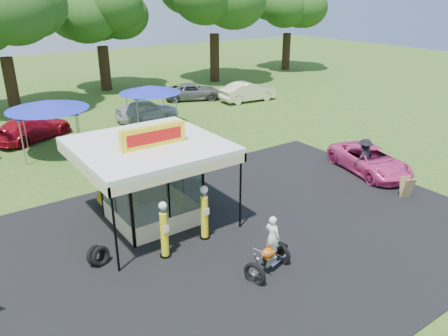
{
  "coord_description": "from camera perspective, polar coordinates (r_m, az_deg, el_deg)",
  "views": [
    {
      "loc": [
        -8.77,
        -9.62,
        8.79
      ],
      "look_at": [
        0.87,
        4.0,
        1.98
      ],
      "focal_mm": 35.0,
      "sensor_mm": 36.0,
      "label": 1
    }
  ],
  "objects": [
    {
      "name": "bg_car_c",
      "position": [
        32.28,
        -10.01,
        7.45
      ],
      "size": [
        4.6,
        2.11,
        1.53
      ],
      "primitive_type": "imported",
      "rotation": [
        0.0,
        0.0,
        1.5
      ],
      "color": "silver",
      "rests_on": "ground"
    },
    {
      "name": "asphalt_apron",
      "position": [
        16.99,
        1.52,
        -8.89
      ],
      "size": [
        20.0,
        14.0,
        0.04
      ],
      "primitive_type": "cube",
      "color": "black",
      "rests_on": "ground"
    },
    {
      "name": "motorcycle",
      "position": [
        14.78,
        6.1,
        -10.57
      ],
      "size": [
        1.87,
        1.25,
        2.12
      ],
      "rotation": [
        0.0,
        0.0,
        0.27
      ],
      "color": "black",
      "rests_on": "ground"
    },
    {
      "name": "bg_car_b",
      "position": [
        30.08,
        -23.74,
        4.78
      ],
      "size": [
        5.56,
        4.15,
        1.5
      ],
      "primitive_type": "imported",
      "rotation": [
        0.0,
        0.0,
        2.03
      ],
      "color": "#A40C20",
      "rests_on": "ground"
    },
    {
      "name": "oak_far_f",
      "position": [
        53.57,
        8.43,
        20.34
      ],
      "size": [
        9.39,
        9.39,
        11.32
      ],
      "color": "black",
      "rests_on": "ground"
    },
    {
      "name": "spare_tires",
      "position": [
        15.83,
        -16.13,
        -10.96
      ],
      "size": [
        0.93,
        0.74,
        0.75
      ],
      "rotation": [
        0.0,
        0.0,
        0.34
      ],
      "color": "black",
      "rests_on": "ground"
    },
    {
      "name": "oak_far_d",
      "position": [
        42.9,
        -16.04,
        19.17
      ],
      "size": [
        9.39,
        9.39,
        11.18
      ],
      "color": "black",
      "rests_on": "ground"
    },
    {
      "name": "bg_car_e",
      "position": [
        37.68,
        3.15,
        9.92
      ],
      "size": [
        5.03,
        2.13,
        1.61
      ],
      "primitive_type": "imported",
      "rotation": [
        0.0,
        0.0,
        1.48
      ],
      "color": "beige",
      "rests_on": "ground"
    },
    {
      "name": "a_frame_sign",
      "position": [
        21.48,
        22.74,
        -2.37
      ],
      "size": [
        0.59,
        0.64,
        0.97
      ],
      "rotation": [
        0.0,
        0.0,
        -0.32
      ],
      "color": "#593819",
      "rests_on": "ground"
    },
    {
      "name": "tent_west",
      "position": [
        26.5,
        -22.1,
        7.61
      ],
      "size": [
        4.51,
        4.51,
        3.15
      ],
      "rotation": [
        0.0,
        0.0,
        -0.25
      ],
      "color": "gray",
      "rests_on": "ground"
    },
    {
      "name": "gas_station_kiosk",
      "position": [
        17.56,
        -9.57,
        -1.66
      ],
      "size": [
        5.4,
        5.4,
        4.18
      ],
      "color": "white",
      "rests_on": "ground"
    },
    {
      "name": "ground",
      "position": [
        15.71,
        5.98,
        -11.98
      ],
      "size": [
        120.0,
        120.0,
        0.0
      ],
      "primitive_type": "plane",
      "color": "#2F541A",
      "rests_on": "ground"
    },
    {
      "name": "kiosk_car",
      "position": [
        19.94,
        -12.15,
        -2.97
      ],
      "size": [
        2.82,
        1.13,
        0.96
      ],
      "primitive_type": "imported",
      "rotation": [
        0.0,
        0.0,
        1.57
      ],
      "color": "yellow",
      "rests_on": "ground"
    },
    {
      "name": "bg_car_d",
      "position": [
        38.35,
        -4.05,
        9.94
      ],
      "size": [
        5.49,
        4.07,
        1.39
      ],
      "primitive_type": "imported",
      "rotation": [
        0.0,
        0.0,
        1.17
      ],
      "color": "#5D5D5F",
      "rests_on": "ground"
    },
    {
      "name": "spectator_east_a",
      "position": [
        23.2,
        17.82,
        1.37
      ],
      "size": [
        1.25,
        0.72,
        1.93
      ],
      "primitive_type": "imported",
      "rotation": [
        0.0,
        0.0,
        3.14
      ],
      "color": "black",
      "rests_on": "ground"
    },
    {
      "name": "pink_sedan",
      "position": [
        23.71,
        18.5,
        0.99
      ],
      "size": [
        3.34,
        5.27,
        1.36
      ],
      "primitive_type": "imported",
      "rotation": [
        0.0,
        0.0,
        -0.24
      ],
      "color": "#E13D86",
      "rests_on": "ground"
    },
    {
      "name": "tent_east",
      "position": [
        30.21,
        -9.64,
        10.08
      ],
      "size": [
        4.13,
        4.13,
        2.89
      ],
      "rotation": [
        0.0,
        0.0,
        -0.15
      ],
      "color": "gray",
      "rests_on": "ground"
    },
    {
      "name": "gas_pump_left",
      "position": [
        15.43,
        -7.82,
        -8.18
      ],
      "size": [
        0.41,
        0.41,
        2.17
      ],
      "color": "black",
      "rests_on": "ground"
    },
    {
      "name": "gas_pump_right",
      "position": [
        16.39,
        -2.57,
        -5.99
      ],
      "size": [
        0.41,
        0.41,
        2.2
      ],
      "color": "black",
      "rests_on": "ground"
    }
  ]
}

